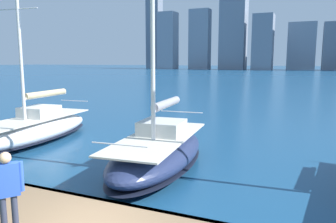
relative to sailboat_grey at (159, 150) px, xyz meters
name	(u,v)px	position (x,y,z in m)	size (l,w,h in m)	color
city_skyline	(327,24)	(-11.41, -153.79, 19.69)	(172.27, 24.71, 53.19)	slate
sailboat_grey	(159,150)	(0.00, 0.00, 0.00)	(3.34, 7.39, 12.87)	navy
sailboat_tan	(35,128)	(7.80, -1.42, -0.04)	(3.20, 8.24, 10.23)	white
person_blue_shirt	(7,185)	(0.34, 6.64, 0.91)	(0.44, 0.54, 1.77)	#2D3347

